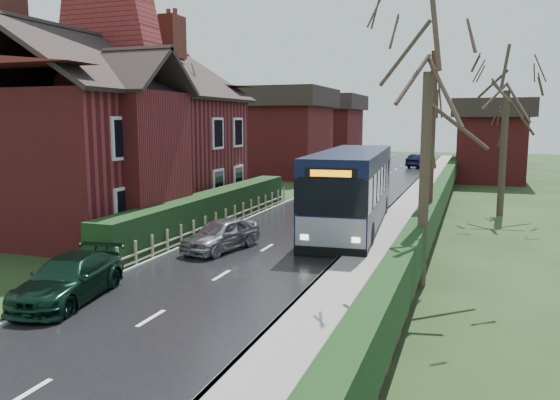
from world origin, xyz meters
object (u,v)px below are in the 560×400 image
at_px(brick_house, 115,131).
at_px(car_silver, 221,234).
at_px(bus, 352,190).
at_px(telegraph_pole, 431,151).
at_px(bus_stop_sign, 360,202).
at_px(car_green, 69,279).

xyz_separation_m(brick_house, car_silver, (7.23, -3.66, -3.76)).
xyz_separation_m(brick_house, bus, (10.94, 2.16, -2.64)).
height_order(brick_house, telegraph_pole, brick_house).
distance_m(bus, bus_stop_sign, 3.22).
xyz_separation_m(car_silver, car_green, (-1.40, -6.60, -0.02)).
relative_size(car_green, bus_stop_sign, 1.59).
relative_size(brick_house, bus, 1.24).
relative_size(bus, telegraph_pole, 1.59).
bearing_deg(brick_house, bus, 11.18).
height_order(car_green, bus_stop_sign, bus_stop_sign).
relative_size(brick_house, car_silver, 4.07).
bearing_deg(car_green, telegraph_pole, 37.65).
relative_size(bus, car_silver, 3.27).
height_order(brick_house, bus_stop_sign, brick_house).
height_order(car_silver, bus_stop_sign, bus_stop_sign).
distance_m(car_green, telegraph_pole, 13.25).
bearing_deg(car_silver, car_green, -89.86).
relative_size(brick_house, car_green, 3.55).
bearing_deg(brick_house, telegraph_pole, -3.06).
xyz_separation_m(bus_stop_sign, telegraph_pole, (2.60, 0.12, 2.02)).
xyz_separation_m(bus, telegraph_pole, (3.60, -2.94, 1.98)).
xyz_separation_m(car_green, bus_stop_sign, (6.10, 9.36, 1.11)).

